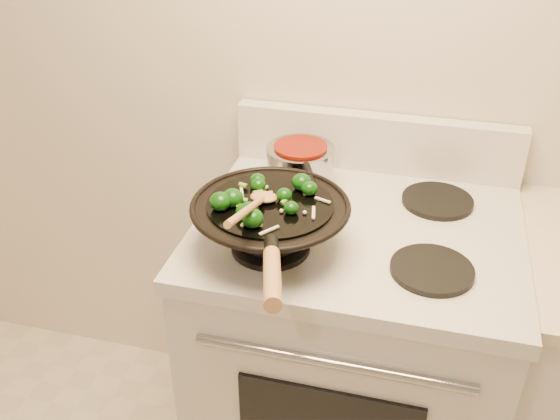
# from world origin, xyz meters

# --- Properties ---
(stove) EXTENTS (0.78, 0.67, 1.08)m
(stove) POSITION_xyz_m (-0.13, 1.17, 0.47)
(stove) COLOR silver
(stove) RESTS_ON ground
(wok) EXTENTS (0.35, 0.58, 0.18)m
(wok) POSITION_xyz_m (-0.31, 1.02, 0.99)
(wok) COLOR black
(wok) RESTS_ON stove
(stirfry) EXTENTS (0.25, 0.25, 0.04)m
(stirfry) POSITION_xyz_m (-0.33, 1.01, 1.06)
(stirfry) COLOR #0C3A09
(stirfry) RESTS_ON wok
(wooden_spoon) EXTENTS (0.06, 0.27, 0.10)m
(wooden_spoon) POSITION_xyz_m (-0.33, 0.95, 1.07)
(wooden_spoon) COLOR #B07945
(wooden_spoon) RESTS_ON wok
(saucepan) EXTENTS (0.18, 0.28, 0.11)m
(saucepan) POSITION_xyz_m (-0.31, 1.32, 0.99)
(saucepan) COLOR #999BA1
(saucepan) RESTS_ON stove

